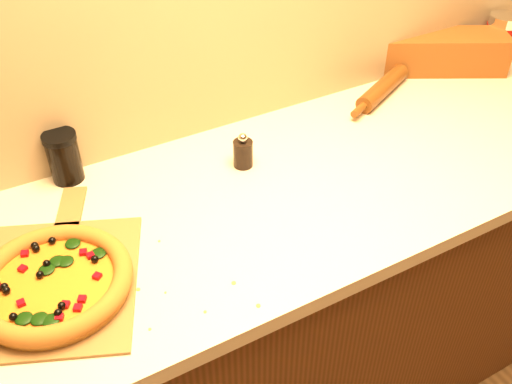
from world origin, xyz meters
name	(u,v)px	position (x,y,z in m)	size (l,w,h in m)	color
cabinet	(265,316)	(0.00, 1.43, 0.43)	(2.80, 0.65, 0.86)	#45280E
countertop	(267,199)	(0.00, 1.43, 0.88)	(2.84, 0.68, 0.04)	beige
pizza_peel	(55,278)	(-0.52, 1.39, 0.90)	(0.45, 0.54, 0.01)	brown
pizza	(53,282)	(-0.53, 1.36, 0.93)	(0.31, 0.31, 0.04)	#BA6E2E
pepper_grinder	(243,153)	(0.00, 1.55, 0.94)	(0.05, 0.05, 0.10)	black
rolling_pin	(383,88)	(0.55, 1.67, 0.93)	(0.36, 0.19, 0.05)	#5E2D10
coffee_canister	(501,36)	(1.07, 1.69, 0.98)	(0.11, 0.11, 0.15)	silver
bread_bag	(437,52)	(0.82, 1.73, 0.96)	(0.44, 0.14, 0.12)	brown
dark_jar	(64,157)	(-0.41, 1.72, 0.97)	(0.08, 0.08, 0.13)	black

